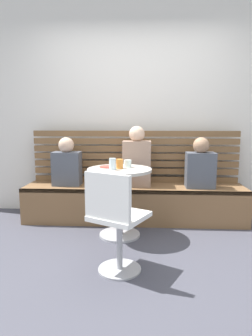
# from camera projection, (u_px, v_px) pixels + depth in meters

# --- Properties ---
(ground) EXTENTS (8.00, 8.00, 0.00)m
(ground) POSITION_uv_depth(u_px,v_px,m) (130.00, 266.00, 2.55)
(ground) COLOR #42424C
(back_wall) EXTENTS (5.20, 0.10, 2.90)m
(back_wall) POSITION_uv_depth(u_px,v_px,m) (136.00, 104.00, 3.93)
(back_wall) COLOR silver
(back_wall) RESTS_ON ground
(booth_bench) EXTENTS (2.70, 0.52, 0.44)m
(booth_bench) POSITION_uv_depth(u_px,v_px,m) (134.00, 203.00, 3.69)
(booth_bench) COLOR brown
(booth_bench) RESTS_ON ground
(booth_backrest) EXTENTS (2.65, 0.04, 0.67)m
(booth_backrest) POSITION_uv_depth(u_px,v_px,m) (135.00, 156.00, 3.84)
(booth_backrest) COLOR brown
(booth_backrest) RESTS_ON booth_bench
(cafe_table) EXTENTS (0.68, 0.68, 0.74)m
(cafe_table) POSITION_uv_depth(u_px,v_px,m) (120.00, 189.00, 3.14)
(cafe_table) COLOR #ADADB2
(cafe_table) RESTS_ON ground
(white_chair) EXTENTS (0.54, 0.54, 0.85)m
(white_chair) POSITION_uv_depth(u_px,v_px,m) (115.00, 219.00, 2.36)
(white_chair) COLOR #ADADB2
(white_chair) RESTS_ON ground
(person_adult) EXTENTS (0.34, 0.22, 0.73)m
(person_adult) POSITION_uv_depth(u_px,v_px,m) (137.00, 159.00, 3.62)
(person_adult) COLOR #9E7F6B
(person_adult) RESTS_ON booth_bench
(person_child_left) EXTENTS (0.34, 0.22, 0.60)m
(person_child_left) POSITION_uv_depth(u_px,v_px,m) (200.00, 166.00, 3.54)
(person_child_left) COLOR #4C515B
(person_child_left) RESTS_ON booth_bench
(person_child_middle) EXTENTS (0.34, 0.22, 0.60)m
(person_child_middle) POSITION_uv_depth(u_px,v_px,m) (67.00, 164.00, 3.68)
(person_child_middle) COLOR #4C515B
(person_child_middle) RESTS_ON booth_bench
(cup_glass_tall) EXTENTS (0.07, 0.07, 0.12)m
(cup_glass_tall) POSITION_uv_depth(u_px,v_px,m) (113.00, 164.00, 3.02)
(cup_glass_tall) COLOR silver
(cup_glass_tall) RESTS_ON cafe_table
(cup_espresso_small) EXTENTS (0.06, 0.06, 0.05)m
(cup_espresso_small) POSITION_uv_depth(u_px,v_px,m) (126.00, 163.00, 3.29)
(cup_espresso_small) COLOR silver
(cup_espresso_small) RESTS_ON cafe_table
(cup_tumbler_orange) EXTENTS (0.07, 0.07, 0.10)m
(cup_tumbler_orange) POSITION_uv_depth(u_px,v_px,m) (120.00, 164.00, 3.10)
(cup_tumbler_orange) COLOR orange
(cup_tumbler_orange) RESTS_ON cafe_table
(cup_glass_short) EXTENTS (0.08, 0.08, 0.08)m
(cup_glass_short) POSITION_uv_depth(u_px,v_px,m) (128.00, 164.00, 3.19)
(cup_glass_short) COLOR silver
(cup_glass_short) RESTS_ON cafe_table
(plate_small) EXTENTS (0.17, 0.17, 0.01)m
(plate_small) POSITION_uv_depth(u_px,v_px,m) (107.00, 167.00, 3.19)
(plate_small) COLOR #DB4C42
(plate_small) RESTS_ON cafe_table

